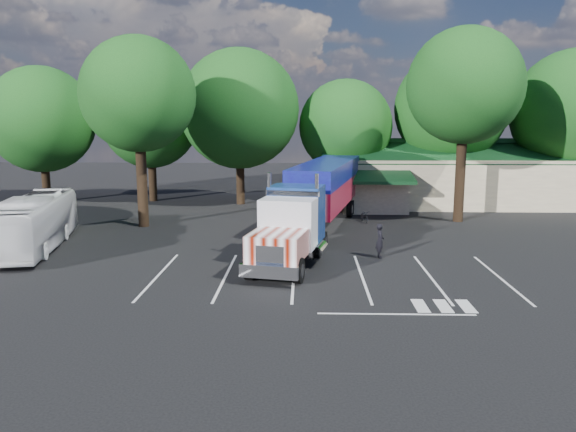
{
  "coord_description": "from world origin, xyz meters",
  "views": [
    {
      "loc": [
        0.48,
        -31.39,
        7.37
      ],
      "look_at": [
        -0.42,
        -1.0,
        2.0
      ],
      "focal_mm": 35.0,
      "sensor_mm": 36.0,
      "label": 1
    }
  ],
  "objects_px": {
    "semi_truck": "(319,193)",
    "silver_sedan": "(361,200)",
    "woman": "(380,241)",
    "bicycle": "(364,216)",
    "tour_bus": "(35,223)"
  },
  "relations": [
    {
      "from": "semi_truck",
      "to": "bicycle",
      "type": "distance_m",
      "value": 5.69
    },
    {
      "from": "bicycle",
      "to": "tour_bus",
      "type": "height_order",
      "value": "tour_bus"
    },
    {
      "from": "bicycle",
      "to": "silver_sedan",
      "type": "bearing_deg",
      "value": 75.25
    },
    {
      "from": "woman",
      "to": "bicycle",
      "type": "relative_size",
      "value": 1.18
    },
    {
      "from": "semi_truck",
      "to": "silver_sedan",
      "type": "height_order",
      "value": "semi_truck"
    },
    {
      "from": "semi_truck",
      "to": "woman",
      "type": "xyz_separation_m",
      "value": [
        3.08,
        -6.17,
        -1.68
      ]
    },
    {
      "from": "woman",
      "to": "silver_sedan",
      "type": "height_order",
      "value": "woman"
    },
    {
      "from": "tour_bus",
      "to": "silver_sedan",
      "type": "distance_m",
      "value": 24.75
    },
    {
      "from": "semi_truck",
      "to": "tour_bus",
      "type": "height_order",
      "value": "semi_truck"
    },
    {
      "from": "semi_truck",
      "to": "silver_sedan",
      "type": "relative_size",
      "value": 5.24
    },
    {
      "from": "semi_truck",
      "to": "tour_bus",
      "type": "xyz_separation_m",
      "value": [
        -16.15,
        -4.7,
        -1.09
      ]
    },
    {
      "from": "bicycle",
      "to": "silver_sedan",
      "type": "height_order",
      "value": "silver_sedan"
    },
    {
      "from": "semi_truck",
      "to": "bicycle",
      "type": "xyz_separation_m",
      "value": [
        3.33,
        4.06,
        -2.19
      ]
    },
    {
      "from": "semi_truck",
      "to": "woman",
      "type": "relative_size",
      "value": 12.04
    },
    {
      "from": "bicycle",
      "to": "silver_sedan",
      "type": "xyz_separation_m",
      "value": [
        0.37,
        6.0,
        0.28
      ]
    }
  ]
}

